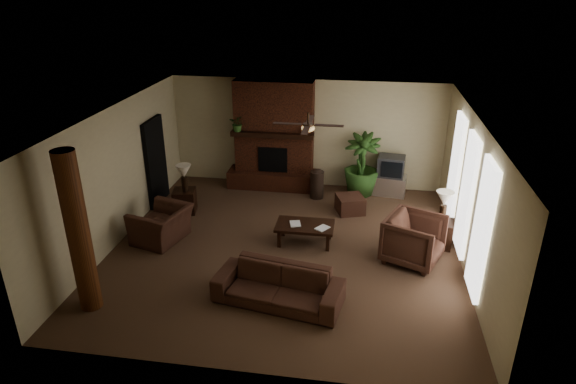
% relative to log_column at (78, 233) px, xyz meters
% --- Properties ---
extents(room_shell, '(7.00, 7.00, 7.00)m').
position_rel_log_column_xyz_m(room_shell, '(2.95, 2.40, 0.00)').
color(room_shell, brown).
rests_on(room_shell, ground).
extents(fireplace, '(2.40, 0.70, 2.80)m').
position_rel_log_column_xyz_m(fireplace, '(2.15, 5.62, -0.24)').
color(fireplace, '#552716').
rests_on(fireplace, ground).
extents(windows, '(0.08, 3.65, 2.35)m').
position_rel_log_column_xyz_m(windows, '(6.40, 2.60, -0.05)').
color(windows, white).
rests_on(windows, ground).
extents(log_column, '(0.36, 0.36, 2.80)m').
position_rel_log_column_xyz_m(log_column, '(0.00, 0.00, 0.00)').
color(log_column, '#5B2F16').
rests_on(log_column, ground).
extents(doorway, '(0.10, 1.00, 2.10)m').
position_rel_log_column_xyz_m(doorway, '(-0.49, 4.20, -0.35)').
color(doorway, black).
rests_on(doorway, ground).
extents(ceiling_fan, '(1.35, 1.35, 0.37)m').
position_rel_log_column_xyz_m(ceiling_fan, '(3.35, 2.70, 1.13)').
color(ceiling_fan, black).
rests_on(ceiling_fan, ceiling).
extents(sofa, '(2.26, 1.01, 0.85)m').
position_rel_log_column_xyz_m(sofa, '(3.12, 0.61, -0.97)').
color(sofa, '#44271D').
rests_on(sofa, ground).
extents(armchair_left, '(0.99, 1.27, 0.98)m').
position_rel_log_column_xyz_m(armchair_left, '(0.33, 2.37, -0.91)').
color(armchair_left, '#44271D').
rests_on(armchair_left, ground).
extents(armchair_right, '(1.27, 1.31, 1.05)m').
position_rel_log_column_xyz_m(armchair_right, '(5.50, 2.32, -0.88)').
color(armchair_right, '#44271D').
rests_on(armchair_right, ground).
extents(coffee_table, '(1.20, 0.70, 0.43)m').
position_rel_log_column_xyz_m(coffee_table, '(3.32, 2.70, -1.03)').
color(coffee_table, black).
rests_on(coffee_table, ground).
extents(ottoman, '(0.76, 0.76, 0.40)m').
position_rel_log_column_xyz_m(ottoman, '(4.20, 4.34, -1.20)').
color(ottoman, '#44271D').
rests_on(ottoman, ground).
extents(tv_stand, '(0.91, 0.62, 0.50)m').
position_rel_log_column_xyz_m(tv_stand, '(5.13, 5.55, -1.15)').
color(tv_stand, silver).
rests_on(tv_stand, ground).
extents(tv, '(0.71, 0.61, 0.52)m').
position_rel_log_column_xyz_m(tv, '(5.15, 5.54, -0.64)').
color(tv, '#333336').
rests_on(tv, tv_stand).
extents(floor_vase, '(0.34, 0.34, 0.77)m').
position_rel_log_column_xyz_m(floor_vase, '(3.34, 5.05, -0.97)').
color(floor_vase, black).
rests_on(floor_vase, ground).
extents(floor_plant, '(1.12, 1.71, 0.89)m').
position_rel_log_column_xyz_m(floor_plant, '(4.41, 5.45, -0.96)').
color(floor_plant, '#2D5020').
rests_on(floor_plant, ground).
extents(side_table_left, '(0.59, 0.59, 0.55)m').
position_rel_log_column_xyz_m(side_table_left, '(0.33, 3.75, -1.12)').
color(side_table_left, black).
rests_on(side_table_left, ground).
extents(lamp_left, '(0.40, 0.40, 0.65)m').
position_rel_log_column_xyz_m(lamp_left, '(0.39, 3.71, -0.40)').
color(lamp_left, black).
rests_on(lamp_left, side_table_left).
extents(side_table_right, '(0.59, 0.59, 0.55)m').
position_rel_log_column_xyz_m(side_table_right, '(6.10, 3.05, -1.12)').
color(side_table_right, black).
rests_on(side_table_right, ground).
extents(lamp_right, '(0.38, 0.38, 0.65)m').
position_rel_log_column_xyz_m(lamp_right, '(6.10, 3.07, -0.40)').
color(lamp_right, black).
rests_on(lamp_right, side_table_right).
extents(mantel_plant, '(0.43, 0.47, 0.33)m').
position_rel_log_column_xyz_m(mantel_plant, '(1.29, 5.32, 0.32)').
color(mantel_plant, '#2D5020').
rests_on(mantel_plant, fireplace).
extents(mantel_vase, '(0.27, 0.28, 0.22)m').
position_rel_log_column_xyz_m(mantel_vase, '(2.97, 5.40, 0.27)').
color(mantel_vase, '#925B3A').
rests_on(mantel_vase, fireplace).
extents(book_a, '(0.22, 0.08, 0.29)m').
position_rel_log_column_xyz_m(book_a, '(3.02, 2.65, -0.83)').
color(book_a, '#999999').
rests_on(book_a, coffee_table).
extents(book_b, '(0.19, 0.14, 0.29)m').
position_rel_log_column_xyz_m(book_b, '(3.61, 2.64, -0.82)').
color(book_b, '#999999').
rests_on(book_b, coffee_table).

